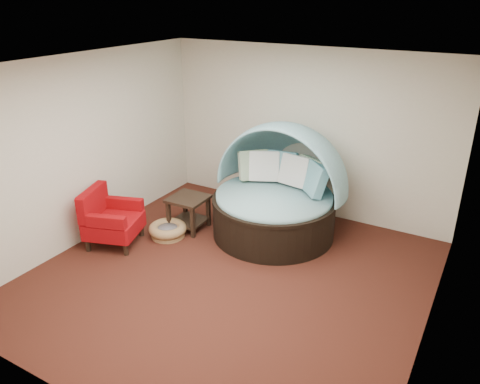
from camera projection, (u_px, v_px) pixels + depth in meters
The scene contains 10 objects.
floor at pixel (229, 277), 6.36m from camera, with size 5.00×5.00×0.00m, color #4D2016.
wall_back at pixel (306, 133), 7.79m from camera, with size 5.00×5.00×0.00m, color beige.
wall_front at pixel (70, 281), 3.81m from camera, with size 5.00×5.00×0.00m, color beige.
wall_left at pixel (85, 150), 6.94m from camera, with size 5.00×5.00×0.00m, color beige.
wall_right at pixel (443, 229), 4.66m from camera, with size 5.00×5.00×0.00m, color beige.
ceiling at pixel (227, 66), 5.25m from camera, with size 5.00×5.00×0.00m, color white.
canopy_daybed at pixel (278, 184), 7.25m from camera, with size 2.09×1.95×1.77m.
pet_basket at pixel (168, 230), 7.37m from camera, with size 0.75×0.75×0.21m.
red_armchair at pixel (110, 219), 7.06m from camera, with size 0.95×0.95×0.88m.
side_table at pixel (189, 208), 7.53m from camera, with size 0.59×0.59×0.55m.
Camera 1 is at (2.80, -4.59, 3.58)m, focal length 35.00 mm.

